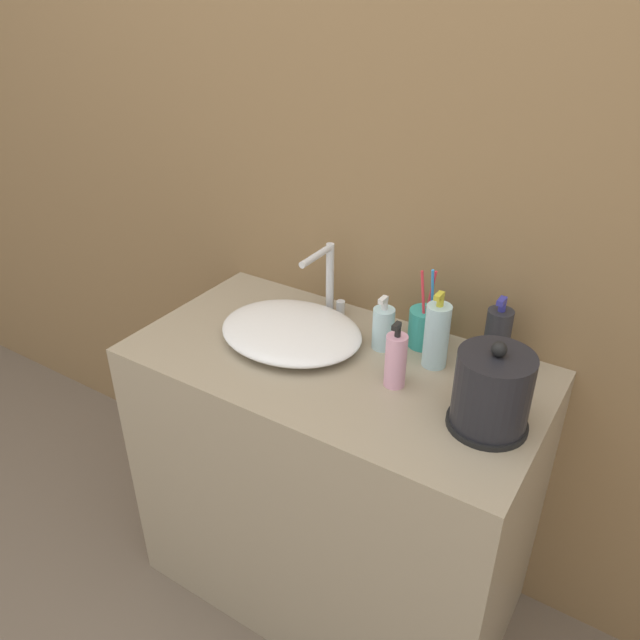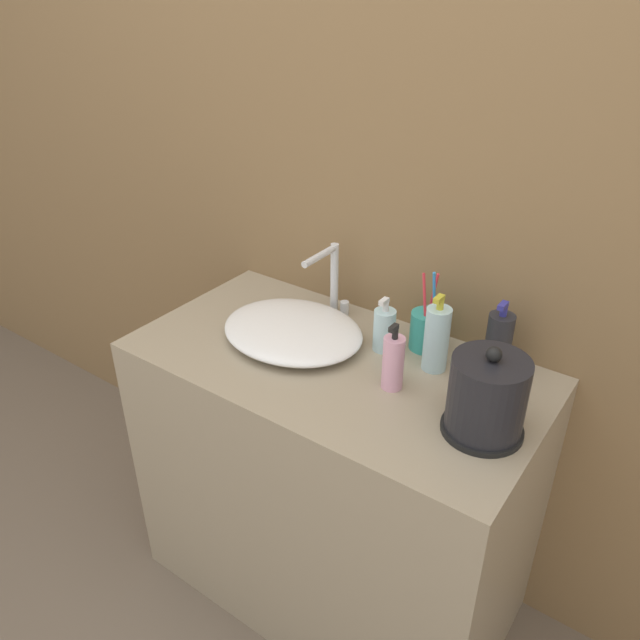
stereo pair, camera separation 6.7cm
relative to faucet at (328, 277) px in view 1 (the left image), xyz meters
name	(u,v)px [view 1 (the left image)]	position (x,y,z in m)	size (l,w,h in m)	color
wall_back	(400,131)	(0.14, 0.10, 0.38)	(6.00, 0.04, 2.60)	olive
vanity_counter	(333,483)	(0.14, -0.19, -0.52)	(1.01, 0.53, 0.81)	gray
sink_basin	(291,331)	(0.00, -0.17, -0.09)	(0.37, 0.31, 0.05)	white
faucet	(328,277)	(0.00, 0.00, 0.00)	(0.06, 0.15, 0.20)	silver
electric_kettle	(492,394)	(0.53, -0.22, -0.03)	(0.17, 0.17, 0.20)	black
toothbrush_cup	(424,327)	(0.29, -0.01, -0.06)	(0.08, 0.08, 0.22)	teal
lotion_bottle	(437,335)	(0.35, -0.07, -0.03)	(0.06, 0.06, 0.20)	silver
shampoo_bottle	(396,360)	(0.30, -0.20, -0.05)	(0.05, 0.05, 0.17)	#EAA8C6
mouthwash_bottle	(383,328)	(0.21, -0.07, -0.06)	(0.05, 0.05, 0.14)	silver
hand_cream_bottle	(497,336)	(0.46, 0.01, -0.04)	(0.06, 0.06, 0.18)	#28282D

